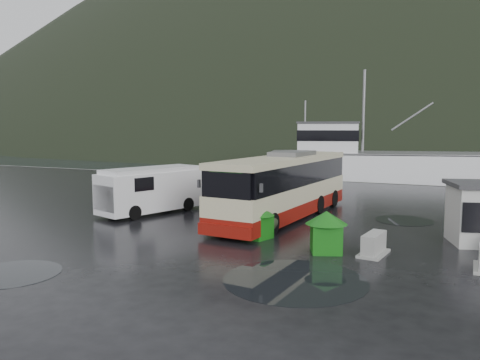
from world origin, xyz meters
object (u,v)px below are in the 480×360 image
at_px(dome_tent, 254,235).
at_px(jersey_barrier_a, 373,255).
at_px(fishing_trawler, 398,175).
at_px(white_van, 152,213).
at_px(waste_bin_right, 257,238).
at_px(coach_bus, 284,217).
at_px(waste_bin_left, 326,252).

bearing_deg(dome_tent, jersey_barrier_a, -12.81).
relative_size(jersey_barrier_a, fishing_trawler, 0.05).
xyz_separation_m(white_van, jersey_barrier_a, (11.86, -3.59, 0.00)).
distance_m(jersey_barrier_a, fishing_trawler, 29.80).
distance_m(dome_tent, fishing_trawler, 28.73).
height_order(dome_tent, jersey_barrier_a, dome_tent).
xyz_separation_m(waste_bin_right, fishing_trawler, (2.60, 29.09, 0.00)).
height_order(coach_bus, waste_bin_left, coach_bus).
height_order(dome_tent, fishing_trawler, fishing_trawler).
bearing_deg(coach_bus, white_van, -160.83).
bearing_deg(dome_tent, waste_bin_left, -23.78).
bearing_deg(white_van, fishing_trawler, 87.83).
height_order(white_van, fishing_trawler, fishing_trawler).
bearing_deg(jersey_barrier_a, dome_tent, 167.19).
distance_m(coach_bus, waste_bin_left, 6.63).
xyz_separation_m(coach_bus, waste_bin_left, (3.49, -5.64, 0.00)).
xyz_separation_m(coach_bus, fishing_trawler, (3.03, 24.44, 0.00)).
height_order(waste_bin_right, dome_tent, waste_bin_right).
distance_m(coach_bus, dome_tent, 4.14).
bearing_deg(waste_bin_left, white_van, 158.90).
height_order(white_van, jersey_barrier_a, white_van).
height_order(waste_bin_left, dome_tent, waste_bin_left).
relative_size(waste_bin_right, dome_tent, 0.52).
bearing_deg(fishing_trawler, jersey_barrier_a, -99.02).
bearing_deg(fishing_trawler, dome_tent, -108.94).
height_order(waste_bin_right, jersey_barrier_a, waste_bin_right).
bearing_deg(coach_bus, jersey_barrier_a, -40.87).
relative_size(waste_bin_right, fishing_trawler, 0.05).
distance_m(waste_bin_right, dome_tent, 0.62).
xyz_separation_m(white_van, fishing_trawler, (9.78, 26.14, 0.00)).
relative_size(dome_tent, jersey_barrier_a, 1.70).
xyz_separation_m(white_van, waste_bin_right, (7.18, -2.95, 0.00)).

